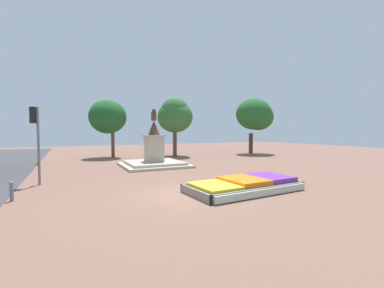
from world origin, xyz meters
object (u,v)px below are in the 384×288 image
object	(u,v)px
statue_monument	(154,156)
flower_planter	(246,185)
traffic_light_mid_block	(36,132)
kerb_bollard_mid_b	(12,191)

from	to	relation	value
statue_monument	flower_planter	bearing A→B (deg)	-82.64
statue_monument	traffic_light_mid_block	size ratio (longest dim) A/B	1.24
flower_planter	traffic_light_mid_block	xyz separation A→B (m)	(-8.58, 5.54, 2.41)
flower_planter	kerb_bollard_mid_b	xyz separation A→B (m)	(-9.15, 2.54, 0.16)
kerb_bollard_mid_b	flower_planter	bearing A→B (deg)	-15.52
statue_monument	traffic_light_mid_block	bearing A→B (deg)	-150.87
traffic_light_mid_block	kerb_bollard_mid_b	distance (m)	3.79
kerb_bollard_mid_b	traffic_light_mid_block	bearing A→B (deg)	79.27
traffic_light_mid_block	statue_monument	bearing A→B (deg)	29.13
flower_planter	statue_monument	distance (m)	9.72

